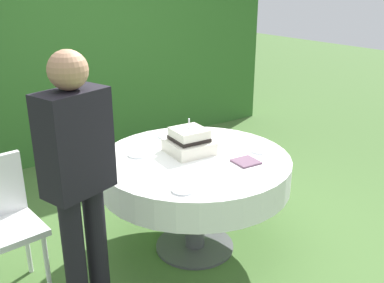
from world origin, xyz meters
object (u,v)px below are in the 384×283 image
at_px(cake_table, 195,171).
at_px(wedding_cake, 189,142).
at_px(serving_plate_right, 183,190).
at_px(napkin_stack, 246,162).
at_px(standing_person, 79,178).
at_px(garden_chair, 0,215).
at_px(serving_plate_far, 258,151).
at_px(serving_plate_left, 165,137).
at_px(serving_plate_near, 138,155).

distance_m(cake_table, wedding_cake, 0.22).
bearing_deg(serving_plate_right, napkin_stack, 9.69).
distance_m(napkin_stack, standing_person, 1.18).
relative_size(serving_plate_right, garden_chair, 0.16).
height_order(serving_plate_far, standing_person, standing_person).
xyz_separation_m(cake_table, serving_plate_left, (0.04, 0.47, 0.12)).
distance_m(cake_table, serving_plate_left, 0.48).
xyz_separation_m(wedding_cake, serving_plate_far, (0.41, -0.29, -0.08)).
bearing_deg(cake_table, garden_chair, 165.68).
bearing_deg(garden_chair, serving_plate_far, -16.83).
distance_m(cake_table, serving_plate_far, 0.48).
relative_size(wedding_cake, garden_chair, 0.36).
bearing_deg(cake_table, serving_plate_right, -133.55).
distance_m(cake_table, serving_plate_near, 0.42).
distance_m(cake_table, standing_person, 1.02).
relative_size(serving_plate_far, napkin_stack, 0.66).
relative_size(wedding_cake, serving_plate_far, 3.04).
bearing_deg(serving_plate_right, standing_person, 166.89).
relative_size(wedding_cake, serving_plate_near, 2.28).
xyz_separation_m(serving_plate_left, napkin_stack, (0.18, -0.75, 0.00)).
relative_size(wedding_cake, serving_plate_left, 3.02).
xyz_separation_m(wedding_cake, garden_chair, (-1.27, 0.22, -0.28)).
bearing_deg(serving_plate_right, serving_plate_left, 64.36).
relative_size(serving_plate_far, serving_plate_right, 0.76).
xyz_separation_m(serving_plate_left, garden_chair, (-1.30, -0.14, -0.20)).
height_order(cake_table, serving_plate_near, serving_plate_near).
bearing_deg(serving_plate_near, standing_person, -141.10).
bearing_deg(garden_chair, napkin_stack, -22.16).
relative_size(cake_table, napkin_stack, 8.51).
bearing_deg(garden_chair, wedding_cake, -9.95).
xyz_separation_m(serving_plate_right, standing_person, (-0.57, 0.13, 0.19)).
relative_size(serving_plate_near, garden_chair, 0.16).
height_order(cake_table, standing_person, standing_person).
distance_m(serving_plate_left, serving_plate_right, 0.94).
height_order(cake_table, serving_plate_far, serving_plate_far).
bearing_deg(standing_person, cake_table, 14.89).
bearing_deg(napkin_stack, wedding_cake, 118.39).
bearing_deg(serving_plate_right, garden_chair, 141.73).
height_order(serving_plate_near, napkin_stack, napkin_stack).
xyz_separation_m(cake_table, napkin_stack, (0.22, -0.28, 0.12)).
bearing_deg(standing_person, serving_plate_right, -13.11).
distance_m(serving_plate_far, serving_plate_left, 0.76).
distance_m(serving_plate_left, garden_chair, 1.32).
xyz_separation_m(wedding_cake, serving_plate_right, (-0.38, -0.48, -0.08)).
relative_size(serving_plate_near, serving_plate_right, 1.01).
xyz_separation_m(cake_table, wedding_cake, (0.02, 0.10, 0.19)).
height_order(wedding_cake, serving_plate_far, wedding_cake).
xyz_separation_m(cake_table, standing_person, (-0.94, -0.25, 0.30)).
bearing_deg(serving_plate_left, serving_plate_near, -149.40).
distance_m(serving_plate_far, napkin_stack, 0.22).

